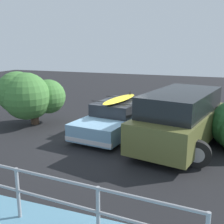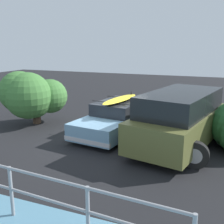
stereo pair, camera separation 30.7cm
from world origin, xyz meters
TOP-DOWN VIEW (x-y plane):
  - ground_plane at (0.00, 0.00)m, footprint 44.00×44.00m
  - sedan_car at (-0.24, -0.53)m, footprint 2.70×4.55m
  - suv_car at (-2.70, 0.21)m, footprint 3.23×4.93m
  - bush_near_left at (3.54, -0.13)m, footprint 2.46×2.61m

SIDE VIEW (x-z plane):
  - ground_plane at x=0.00m, z-range -0.02..0.00m
  - sedan_car at x=-0.24m, z-range -0.16..1.33m
  - suv_car at x=-2.70m, z-range 0.03..1.90m
  - bush_near_left at x=3.54m, z-range 0.13..2.42m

